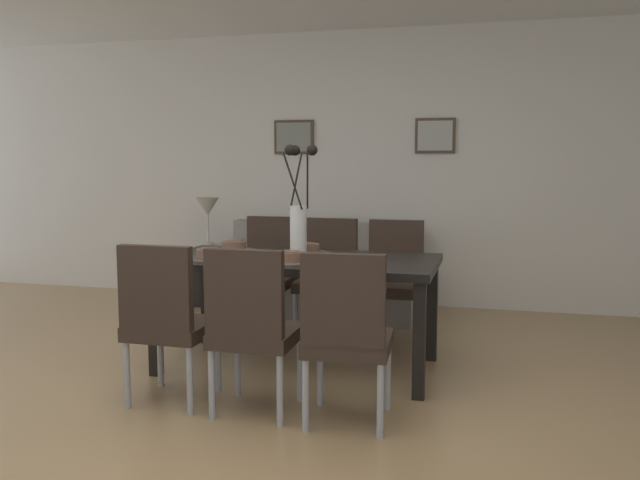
{
  "coord_description": "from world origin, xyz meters",
  "views": [
    {
      "loc": [
        1.25,
        -3.06,
        1.37
      ],
      "look_at": [
        0.09,
        1.31,
        0.83
      ],
      "focal_mm": 37.22,
      "sensor_mm": 36.0,
      "label": 1
    }
  ],
  "objects_px": {
    "side_table": "(209,277)",
    "table_lamp": "(208,212)",
    "dining_chair_mid_right": "(394,275)",
    "centerpiece_vase": "(299,215)",
    "framed_picture_left": "(294,137)",
    "dining_chair_far_right": "(328,271)",
    "sofa": "(318,281)",
    "dining_chair_mid_left": "(346,330)",
    "framed_picture_center": "(435,136)",
    "dining_chair_near_right": "(268,268)",
    "dining_chair_far_left": "(252,323)",
    "bowl_far_left": "(289,256)",
    "bowl_far_right": "(307,248)",
    "bowl_near_right": "(234,245)",
    "bowl_near_left": "(209,253)",
    "dining_table": "(299,269)",
    "dining_chair_near_left": "(166,316)"
  },
  "relations": [
    {
      "from": "bowl_near_left",
      "to": "bowl_far_right",
      "type": "height_order",
      "value": "same"
    },
    {
      "from": "dining_chair_near_right",
      "to": "framed_picture_center",
      "type": "relative_size",
      "value": 2.51
    },
    {
      "from": "dining_chair_far_left",
      "to": "side_table",
      "type": "xyz_separation_m",
      "value": [
        -1.41,
        2.55,
        -0.25
      ]
    },
    {
      "from": "dining_chair_near_right",
      "to": "dining_chair_far_left",
      "type": "height_order",
      "value": "same"
    },
    {
      "from": "dining_chair_near_right",
      "to": "table_lamp",
      "type": "height_order",
      "value": "table_lamp"
    },
    {
      "from": "dining_chair_mid_right",
      "to": "dining_chair_near_right",
      "type": "bearing_deg",
      "value": 177.16
    },
    {
      "from": "dining_chair_near_left",
      "to": "framed_picture_center",
      "type": "bearing_deg",
      "value": 67.93
    },
    {
      "from": "dining_chair_far_right",
      "to": "dining_chair_mid_left",
      "type": "xyz_separation_m",
      "value": [
        0.54,
        -1.73,
        0.0
      ]
    },
    {
      "from": "bowl_near_right",
      "to": "sofa",
      "type": "height_order",
      "value": "bowl_near_right"
    },
    {
      "from": "dining_chair_near_right",
      "to": "dining_chair_far_right",
      "type": "distance_m",
      "value": 0.51
    },
    {
      "from": "dining_chair_near_right",
      "to": "bowl_near_right",
      "type": "height_order",
      "value": "dining_chair_near_right"
    },
    {
      "from": "dining_chair_near_right",
      "to": "framed_picture_left",
      "type": "height_order",
      "value": "framed_picture_left"
    },
    {
      "from": "dining_chair_near_left",
      "to": "bowl_near_right",
      "type": "distance_m",
      "value": 1.08
    },
    {
      "from": "bowl_far_right",
      "to": "sofa",
      "type": "height_order",
      "value": "bowl_far_right"
    },
    {
      "from": "dining_chair_mid_left",
      "to": "dining_chair_mid_right",
      "type": "bearing_deg",
      "value": 90.38
    },
    {
      "from": "bowl_near_left",
      "to": "sofa",
      "type": "xyz_separation_m",
      "value": [
        0.23,
        1.85,
        -0.5
      ]
    },
    {
      "from": "dining_chair_mid_right",
      "to": "framed_picture_left",
      "type": "height_order",
      "value": "framed_picture_left"
    },
    {
      "from": "dining_table",
      "to": "bowl_near_right",
      "type": "relative_size",
      "value": 10.59
    },
    {
      "from": "dining_chair_near_right",
      "to": "bowl_near_right",
      "type": "bearing_deg",
      "value": -91.71
    },
    {
      "from": "dining_chair_near_right",
      "to": "dining_chair_far_right",
      "type": "xyz_separation_m",
      "value": [
        0.5,
        -0.04,
        0.0
      ]
    },
    {
      "from": "dining_chair_mid_left",
      "to": "bowl_far_right",
      "type": "relative_size",
      "value": 5.41
    },
    {
      "from": "dining_chair_far_right",
      "to": "bowl_near_left",
      "type": "relative_size",
      "value": 5.41
    },
    {
      "from": "bowl_far_right",
      "to": "sofa",
      "type": "xyz_separation_m",
      "value": [
        -0.31,
        1.44,
        -0.5
      ]
    },
    {
      "from": "bowl_far_right",
      "to": "side_table",
      "type": "relative_size",
      "value": 0.33
    },
    {
      "from": "dining_chair_mid_left",
      "to": "framed_picture_center",
      "type": "relative_size",
      "value": 2.51
    },
    {
      "from": "side_table",
      "to": "table_lamp",
      "type": "distance_m",
      "value": 0.63
    },
    {
      "from": "dining_chair_far_left",
      "to": "dining_chair_mid_left",
      "type": "relative_size",
      "value": 1.0
    },
    {
      "from": "table_lamp",
      "to": "framed_picture_center",
      "type": "distance_m",
      "value": 2.25
    },
    {
      "from": "framed_picture_left",
      "to": "centerpiece_vase",
      "type": "bearing_deg",
      "value": -72.17
    },
    {
      "from": "dining_table",
      "to": "framed_picture_left",
      "type": "relative_size",
      "value": 4.54
    },
    {
      "from": "dining_table",
      "to": "dining_chair_mid_right",
      "type": "relative_size",
      "value": 1.96
    },
    {
      "from": "dining_chair_mid_right",
      "to": "dining_chair_far_right",
      "type": "bearing_deg",
      "value": 178.28
    },
    {
      "from": "dining_chair_mid_right",
      "to": "centerpiece_vase",
      "type": "distance_m",
      "value": 1.1
    },
    {
      "from": "bowl_near_right",
      "to": "bowl_far_right",
      "type": "bearing_deg",
      "value": 0.0
    },
    {
      "from": "dining_chair_far_left",
      "to": "bowl_far_right",
      "type": "relative_size",
      "value": 5.41
    },
    {
      "from": "dining_table",
      "to": "bowl_far_right",
      "type": "relative_size",
      "value": 10.59
    },
    {
      "from": "dining_chair_near_right",
      "to": "dining_chair_mid_right",
      "type": "bearing_deg",
      "value": -2.84
    },
    {
      "from": "bowl_far_left",
      "to": "bowl_far_right",
      "type": "distance_m",
      "value": 0.41
    },
    {
      "from": "dining_chair_far_right",
      "to": "framed_picture_center",
      "type": "xyz_separation_m",
      "value": [
        0.7,
        1.28,
        1.09
      ]
    },
    {
      "from": "table_lamp",
      "to": "framed_picture_center",
      "type": "height_order",
      "value": "framed_picture_center"
    },
    {
      "from": "dining_chair_far_right",
      "to": "framed_picture_center",
      "type": "bearing_deg",
      "value": 61.38
    },
    {
      "from": "dining_chair_mid_left",
      "to": "dining_chair_near_left",
      "type": "bearing_deg",
      "value": 177.57
    },
    {
      "from": "dining_chair_far_left",
      "to": "framed_picture_left",
      "type": "relative_size",
      "value": 2.32
    },
    {
      "from": "dining_chair_near_left",
      "to": "dining_chair_near_right",
      "type": "xyz_separation_m",
      "value": [
        0.0,
        1.72,
        0.0
      ]
    },
    {
      "from": "table_lamp",
      "to": "dining_chair_mid_right",
      "type": "bearing_deg",
      "value": -24.0
    },
    {
      "from": "dining_table",
      "to": "bowl_near_right",
      "type": "height_order",
      "value": "bowl_near_right"
    },
    {
      "from": "dining_chair_far_right",
      "to": "sofa",
      "type": "bearing_deg",
      "value": 110.19
    },
    {
      "from": "dining_chair_mid_left",
      "to": "bowl_far_left",
      "type": "bearing_deg",
      "value": 127.38
    },
    {
      "from": "centerpiece_vase",
      "to": "framed_picture_center",
      "type": "height_order",
      "value": "framed_picture_center"
    },
    {
      "from": "dining_chair_far_right",
      "to": "framed_picture_left",
      "type": "xyz_separation_m",
      "value": [
        -0.67,
        1.28,
        1.09
      ]
    }
  ]
}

